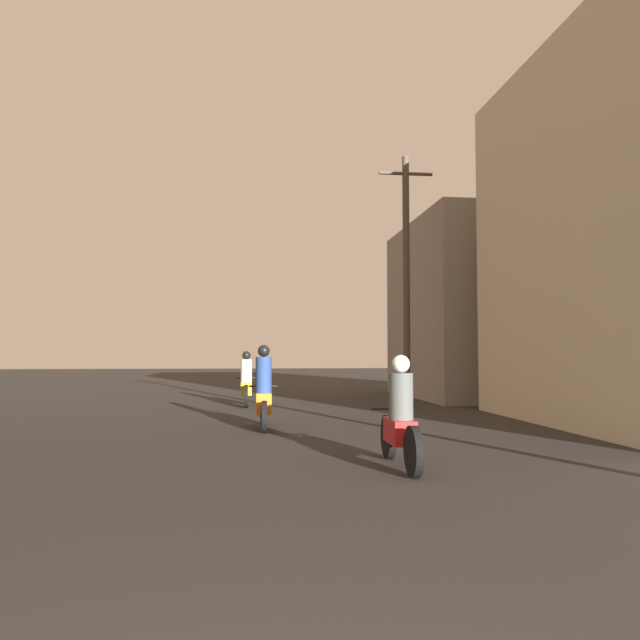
# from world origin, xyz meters

# --- Properties ---
(motorcycle_red) EXTENTS (0.60, 2.00, 1.49)m
(motorcycle_red) POSITION_xyz_m (1.99, 6.92, 0.61)
(motorcycle_red) COLOR black
(motorcycle_red) RESTS_ON ground_plane
(motorcycle_orange) EXTENTS (0.60, 1.99, 1.68)m
(motorcycle_orange) POSITION_xyz_m (0.29, 11.43, 0.66)
(motorcycle_orange) COLOR black
(motorcycle_orange) RESTS_ON ground_plane
(motorcycle_yellow) EXTENTS (0.60, 1.98, 1.57)m
(motorcycle_yellow) POSITION_xyz_m (-0.07, 16.84, 0.63)
(motorcycle_yellow) COLOR black
(motorcycle_yellow) RESTS_ON ground_plane
(building_right_near) EXTENTS (4.12, 7.59, 8.01)m
(building_right_near) POSITION_xyz_m (8.15, 11.05, 4.01)
(building_right_near) COLOR beige
(building_right_near) RESTS_ON ground_plane
(building_right_far) EXTENTS (5.22, 7.28, 6.03)m
(building_right_far) POSITION_xyz_m (8.15, 19.67, 3.01)
(building_right_far) COLOR gray
(building_right_far) RESTS_ON ground_plane
(utility_pole_far) EXTENTS (1.60, 0.20, 7.28)m
(utility_pole_far) POSITION_xyz_m (4.55, 16.40, 3.80)
(utility_pole_far) COLOR #4C4238
(utility_pole_far) RESTS_ON ground_plane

